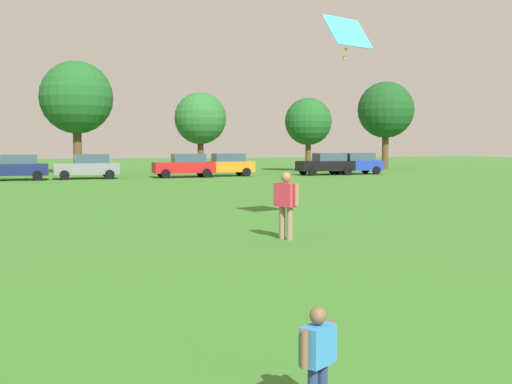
{
  "coord_description": "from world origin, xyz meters",
  "views": [
    {
      "loc": [
        -2.62,
        -0.27,
        2.32
      ],
      "look_at": [
        1.22,
        11.36,
        1.41
      ],
      "focal_mm": 44.62,
      "sensor_mm": 36.0,
      "label": 1
    }
  ],
  "objects": [
    {
      "name": "parked_car_red_3",
      "position": [
        6.77,
        44.36,
        0.86
      ],
      "size": [
        4.3,
        2.02,
        1.68
      ],
      "rotation": [
        0.0,
        0.0,
        3.14
      ],
      "color": "red",
      "rests_on": "ground"
    },
    {
      "name": "adult_bystander",
      "position": [
        2.93,
        14.18,
        0.98
      ],
      "size": [
        0.52,
        0.71,
        1.66
      ],
      "rotation": [
        0.0,
        0.0,
        5.2
      ],
      "color": "#8C7259",
      "rests_on": "ground"
    },
    {
      "name": "tree_right",
      "position": [
        19.19,
        51.2,
        4.33
      ],
      "size": [
        4.11,
        4.11,
        6.41
      ],
      "color": "brown",
      "rests_on": "ground"
    },
    {
      "name": "tree_far_right",
      "position": [
        28.16,
        53.57,
        5.61
      ],
      "size": [
        5.33,
        5.33,
        8.31
      ],
      "color": "brown",
      "rests_on": "ground"
    },
    {
      "name": "parked_car_blue_6",
      "position": [
        20.56,
        44.9,
        0.86
      ],
      "size": [
        4.3,
        2.02,
        1.68
      ],
      "rotation": [
        0.0,
        0.0,
        3.14
      ],
      "color": "#1E38AD",
      "rests_on": "ground"
    },
    {
      "name": "child_kite_flyer",
      "position": [
        -0.48,
        4.53,
        0.57
      ],
      "size": [
        0.4,
        0.32,
        0.96
      ],
      "rotation": [
        0.0,
        0.0,
        0.56
      ],
      "color": "navy",
      "rests_on": "ground"
    },
    {
      "name": "parked_car_orange_4",
      "position": [
        9.95,
        45.1,
        0.86
      ],
      "size": [
        4.3,
        2.02,
        1.68
      ],
      "rotation": [
        0.0,
        0.0,
        3.14
      ],
      "color": "orange",
      "rests_on": "ground"
    },
    {
      "name": "parked_car_black_5",
      "position": [
        17.89,
        44.55,
        0.86
      ],
      "size": [
        4.3,
        2.02,
        1.68
      ],
      "rotation": [
        0.0,
        0.0,
        3.14
      ],
      "color": "black",
      "rests_on": "ground"
    },
    {
      "name": "tree_center_right",
      "position": [
        9.43,
        50.75,
        4.46
      ],
      "size": [
        4.24,
        4.24,
        6.61
      ],
      "color": "brown",
      "rests_on": "ground"
    },
    {
      "name": "tree_center_left",
      "position": [
        -0.24,
        52.1,
        6.02
      ],
      "size": [
        5.72,
        5.72,
        8.91
      ],
      "color": "brown",
      "rests_on": "ground"
    },
    {
      "name": "parked_car_gray_2",
      "position": [
        0.06,
        44.43,
        0.86
      ],
      "size": [
        4.3,
        2.02,
        1.68
      ],
      "rotation": [
        0.0,
        0.0,
        3.14
      ],
      "color": "slate",
      "rests_on": "ground"
    },
    {
      "name": "ground_plane",
      "position": [
        0.0,
        30.0,
        0.0
      ],
      "size": [
        160.0,
        160.0,
        0.0
      ],
      "primitive_type": "plane",
      "color": "#387528"
    },
    {
      "name": "kite",
      "position": [
        5.15,
        15.4,
        5.3
      ],
      "size": [
        1.5,
        1.05,
        1.17
      ],
      "color": "#3FBFE5"
    },
    {
      "name": "parked_car_navy_1",
      "position": [
        -4.56,
        44.12,
        0.86
      ],
      "size": [
        4.3,
        2.02,
        1.68
      ],
      "rotation": [
        0.0,
        0.0,
        3.14
      ],
      "color": "#141E4C",
      "rests_on": "ground"
    }
  ]
}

